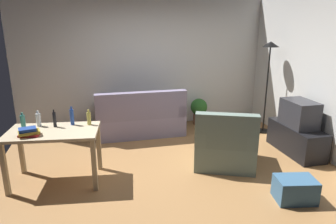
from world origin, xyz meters
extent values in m
cube|color=#9E7042|center=(0.00, 0.00, -0.01)|extent=(5.20, 4.40, 0.02)
cube|color=white|center=(0.00, 2.20, 1.35)|extent=(5.20, 0.10, 2.70)
cube|color=silver|center=(2.60, 0.00, 1.35)|extent=(0.10, 4.40, 2.70)
cube|color=gray|center=(-0.21, 1.65, 0.20)|extent=(1.71, 0.84, 0.40)
cube|color=slate|center=(-0.21, 1.31, 0.66)|extent=(1.71, 0.16, 0.52)
cube|color=gray|center=(0.57, 1.65, 0.51)|extent=(0.16, 0.84, 0.22)
cube|color=gray|center=(-0.99, 1.65, 0.51)|extent=(0.16, 0.84, 0.22)
cube|color=black|center=(2.25, 0.07, 0.24)|extent=(0.44, 1.10, 0.48)
cube|color=#2D2D33|center=(2.25, 0.07, 0.70)|extent=(0.40, 0.60, 0.44)
cube|color=black|center=(2.46, 0.07, 0.70)|extent=(0.01, 0.52, 0.36)
cylinder|color=black|center=(2.25, 1.12, 0.01)|extent=(0.26, 0.26, 0.03)
cylinder|color=black|center=(2.25, 1.12, 0.87)|extent=(0.03, 0.03, 1.68)
cone|color=black|center=(2.25, 1.12, 1.76)|extent=(0.32, 0.32, 0.10)
cube|color=#C6B28E|center=(-1.63, -0.02, 0.74)|extent=(1.28, 0.84, 0.04)
cube|color=tan|center=(-2.23, -0.26, 0.36)|extent=(0.07, 0.07, 0.72)
cube|color=tan|center=(-1.11, -0.40, 0.36)|extent=(0.07, 0.07, 0.72)
cube|color=tan|center=(-2.15, 0.36, 0.36)|extent=(0.07, 0.07, 0.72)
cube|color=tan|center=(-1.04, 0.22, 0.36)|extent=(0.07, 0.07, 0.72)
cylinder|color=brown|center=(1.13, 1.90, 0.11)|extent=(0.24, 0.24, 0.22)
sphere|color=#2D6B28|center=(1.13, 1.90, 0.39)|extent=(0.36, 0.36, 0.36)
cube|color=slate|center=(0.89, -0.04, 0.20)|extent=(1.15, 1.12, 0.40)
cube|color=slate|center=(0.76, -0.35, 0.66)|extent=(0.89, 0.49, 0.52)
cube|color=slate|center=(1.23, -0.18, 0.51)|extent=(0.47, 0.84, 0.22)
cube|color=slate|center=(0.55, 0.10, 0.51)|extent=(0.47, 0.84, 0.22)
cube|color=#386084|center=(1.33, -1.23, 0.15)|extent=(0.54, 0.42, 0.30)
cylinder|color=teal|center=(-2.04, 0.23, 0.84)|extent=(0.06, 0.06, 0.17)
cylinder|color=teal|center=(-2.04, 0.23, 0.95)|extent=(0.03, 0.03, 0.04)
cylinder|color=silver|center=(-1.84, 0.22, 0.85)|extent=(0.06, 0.06, 0.18)
cylinder|color=silver|center=(-1.84, 0.22, 0.96)|extent=(0.03, 0.03, 0.04)
cylinder|color=black|center=(-1.61, 0.13, 0.86)|extent=(0.05, 0.05, 0.21)
cylinder|color=black|center=(-1.61, 0.13, 0.99)|extent=(0.02, 0.02, 0.04)
cylinder|color=#2347A3|center=(-1.38, 0.17, 0.87)|extent=(0.05, 0.05, 0.23)
cylinder|color=#2347A3|center=(-1.38, 0.17, 1.01)|extent=(0.02, 0.02, 0.04)
cylinder|color=#BCB24C|center=(-1.15, 0.12, 0.85)|extent=(0.06, 0.06, 0.18)
cylinder|color=#BCB24C|center=(-1.15, 0.12, 0.96)|extent=(0.03, 0.03, 0.04)
cube|color=maroon|center=(-1.90, -0.17, 0.77)|extent=(0.27, 0.19, 0.03)
cube|color=#B7932D|center=(-1.90, -0.17, 0.81)|extent=(0.29, 0.22, 0.04)
cube|color=navy|center=(-1.91, -0.16, 0.85)|extent=(0.24, 0.19, 0.04)
camera|label=1|loc=(-1.03, -4.18, 2.18)|focal=32.85mm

